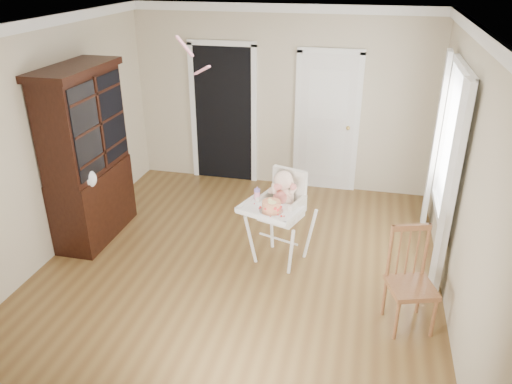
% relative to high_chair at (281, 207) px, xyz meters
% --- Properties ---
extents(floor, '(5.00, 5.00, 0.00)m').
position_rel_high_chair_xyz_m(floor, '(-0.43, -0.27, -0.70)').
color(floor, brown).
rests_on(floor, ground).
extents(ceiling, '(5.00, 5.00, 0.00)m').
position_rel_high_chair_xyz_m(ceiling, '(-0.43, -0.27, 2.00)').
color(ceiling, white).
rests_on(ceiling, wall_back).
extents(wall_back, '(4.50, 0.00, 4.50)m').
position_rel_high_chair_xyz_m(wall_back, '(-0.43, 2.23, 0.65)').
color(wall_back, '#C0B396').
rests_on(wall_back, floor).
extents(wall_left, '(0.00, 5.00, 5.00)m').
position_rel_high_chair_xyz_m(wall_left, '(-2.68, -0.27, 0.65)').
color(wall_left, '#C0B396').
rests_on(wall_left, floor).
extents(wall_right, '(0.00, 5.00, 5.00)m').
position_rel_high_chair_xyz_m(wall_right, '(1.82, -0.27, 0.65)').
color(wall_right, '#C0B396').
rests_on(wall_right, floor).
extents(crown_molding, '(4.50, 5.00, 0.12)m').
position_rel_high_chair_xyz_m(crown_molding, '(-0.43, -0.27, 1.94)').
color(crown_molding, white).
rests_on(crown_molding, ceiling).
extents(doorway, '(1.06, 0.05, 2.22)m').
position_rel_high_chair_xyz_m(doorway, '(-1.33, 2.21, 0.41)').
color(doorway, black).
rests_on(doorway, wall_back).
extents(closet_door, '(0.96, 0.09, 2.13)m').
position_rel_high_chair_xyz_m(closet_door, '(0.27, 2.21, 0.33)').
color(closet_door, white).
rests_on(closet_door, wall_back).
extents(window_right, '(0.13, 1.84, 2.30)m').
position_rel_high_chair_xyz_m(window_right, '(1.75, 0.53, 0.59)').
color(window_right, white).
rests_on(window_right, wall_right).
extents(high_chair, '(0.85, 0.96, 1.13)m').
position_rel_high_chair_xyz_m(high_chair, '(0.00, 0.00, 0.00)').
color(high_chair, white).
rests_on(high_chair, floor).
extents(baby, '(0.32, 0.31, 0.51)m').
position_rel_high_chair_xyz_m(baby, '(0.01, 0.03, 0.17)').
color(baby, beige).
rests_on(baby, high_chair).
extents(cake, '(0.26, 0.26, 0.12)m').
position_rel_high_chair_xyz_m(cake, '(-0.06, -0.28, 0.15)').
color(cake, silver).
rests_on(cake, high_chair).
extents(sippy_cup, '(0.07, 0.07, 0.17)m').
position_rel_high_chair_xyz_m(sippy_cup, '(-0.27, -0.04, 0.16)').
color(sippy_cup, pink).
rests_on(sippy_cup, high_chair).
extents(china_cabinet, '(0.57, 1.29, 2.17)m').
position_rel_high_chair_xyz_m(china_cabinet, '(-2.42, 0.06, 0.39)').
color(china_cabinet, black).
rests_on(china_cabinet, floor).
extents(dining_chair, '(0.53, 0.53, 1.02)m').
position_rel_high_chair_xyz_m(dining_chair, '(1.41, -0.84, -0.22)').
color(dining_chair, brown).
rests_on(dining_chair, floor).
extents(streamer, '(0.33, 0.40, 0.15)m').
position_rel_high_chair_xyz_m(streamer, '(-1.06, 0.02, 1.74)').
color(streamer, pink).
rests_on(streamer, ceiling).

